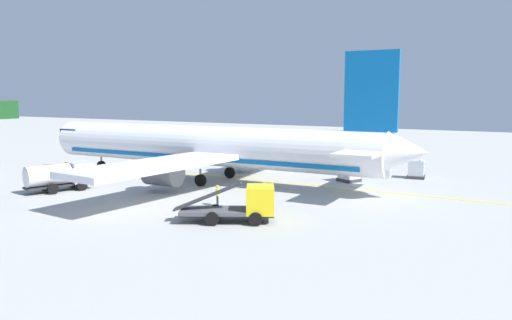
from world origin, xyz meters
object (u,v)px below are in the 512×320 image
object	(u,v)px
service_truck_fuel	(244,204)
cargo_container_near	(417,169)
service_truck_baggage	(60,175)
crew_loader_left	(217,194)
airliner_foreground	(207,147)
crew_marshaller	(264,192)
cargo_container_mid	(349,172)

from	to	relation	value
service_truck_fuel	cargo_container_near	world-z (taller)	service_truck_fuel
service_truck_baggage	crew_loader_left	xyz separation A→B (m)	(2.03, -15.29, -0.45)
service_truck_fuel	airliner_foreground	bearing A→B (deg)	44.28
airliner_foreground	crew_marshaller	size ratio (longest dim) A/B	23.50
cargo_container_mid	service_truck_fuel	bearing A→B (deg)	178.01
airliner_foreground	service_truck_baggage	bearing A→B (deg)	142.33
airliner_foreground	crew_marshaller	xyz separation A→B (m)	(-6.61, -10.04, -2.34)
service_truck_fuel	crew_loader_left	world-z (taller)	service_truck_fuel
service_truck_baggage	crew_loader_left	bearing A→B (deg)	-82.44
airliner_foreground	crew_loader_left	size ratio (longest dim) A/B	25.93
airliner_foreground	service_truck_baggage	world-z (taller)	airliner_foreground
crew_marshaller	service_truck_baggage	bearing A→B (deg)	102.37
crew_marshaller	crew_loader_left	xyz separation A→B (m)	(-1.97, 2.94, -0.11)
cargo_container_mid	crew_loader_left	xyz separation A→B (m)	(-15.36, 4.88, 0.04)
service_truck_baggage	cargo_container_near	world-z (taller)	service_truck_baggage
service_truck_baggage	cargo_container_mid	xyz separation A→B (m)	(17.39, -20.17, -0.49)
cargo_container_near	crew_marshaller	distance (m)	20.00
service_truck_fuel	crew_marshaller	xyz separation A→B (m)	(5.01, 1.30, -0.12)
service_truck_baggage	crew_marshaller	bearing A→B (deg)	-77.63
airliner_foreground	cargo_container_near	size ratio (longest dim) A/B	21.24
airliner_foreground	service_truck_fuel	world-z (taller)	airliner_foreground
service_truck_fuel	service_truck_baggage	bearing A→B (deg)	87.02
cargo_container_mid	crew_marshaller	size ratio (longest dim) A/B	1.35
airliner_foreground	service_truck_fuel	distance (m)	16.39
service_truck_fuel	crew_marshaller	size ratio (longest dim) A/B	3.69
crew_marshaller	crew_loader_left	distance (m)	3.54
crew_loader_left	cargo_container_near	bearing A→B (deg)	-26.25
cargo_container_mid	cargo_container_near	bearing A→B (deg)	-45.18
airliner_foreground	service_truck_fuel	bearing A→B (deg)	-135.72
service_truck_baggage	service_truck_fuel	bearing A→B (deg)	-92.98
cargo_container_near	crew_marshaller	world-z (taller)	cargo_container_near
crew_loader_left	airliner_foreground	bearing A→B (deg)	39.62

